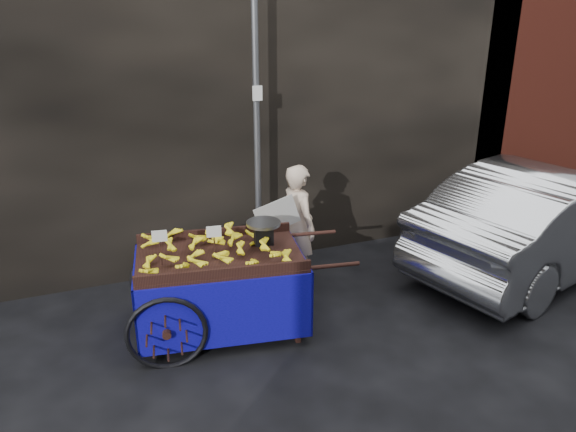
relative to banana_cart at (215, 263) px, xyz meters
name	(u,v)px	position (x,y,z in m)	size (l,w,h in m)	color
ground	(271,321)	(0.62, -0.06, -0.82)	(80.00, 80.00, 0.00)	black
building_wall	(233,72)	(1.01, 2.54, 1.68)	(13.50, 2.00, 5.00)	black
street_pole	(257,125)	(0.92, 1.24, 1.19)	(0.12, 0.10, 4.00)	slate
banana_cart	(215,263)	(0.00, 0.00, 0.00)	(2.58, 1.48, 1.33)	black
vendor	(298,226)	(1.25, 0.67, -0.01)	(0.91, 0.65, 1.60)	beige
plastic_bag	(269,287)	(0.79, 0.50, -0.70)	(0.25, 0.20, 0.23)	blue
parked_car	(548,216)	(4.60, -0.06, -0.09)	(1.53, 4.39, 1.45)	silver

